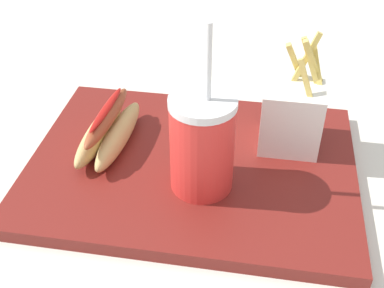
{
  "coord_description": "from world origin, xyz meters",
  "views": [
    {
      "loc": [
        0.09,
        -0.54,
        0.47
      ],
      "look_at": [
        0.0,
        0.0,
        0.05
      ],
      "focal_mm": 46.49,
      "sensor_mm": 36.0,
      "label": 1
    }
  ],
  "objects_px": {
    "soda_cup": "(202,143)",
    "fries_basket": "(291,114)",
    "ketchup_cup_1": "(183,111)",
    "hot_dog_1": "(109,130)"
  },
  "relations": [
    {
      "from": "fries_basket",
      "to": "ketchup_cup_1",
      "type": "bearing_deg",
      "value": 165.73
    },
    {
      "from": "hot_dog_1",
      "to": "fries_basket",
      "type": "bearing_deg",
      "value": 10.09
    },
    {
      "from": "soda_cup",
      "to": "fries_basket",
      "type": "relative_size",
      "value": 1.38
    },
    {
      "from": "soda_cup",
      "to": "fries_basket",
      "type": "height_order",
      "value": "soda_cup"
    },
    {
      "from": "soda_cup",
      "to": "hot_dog_1",
      "type": "xyz_separation_m",
      "value": [
        -0.15,
        0.07,
        -0.04
      ]
    },
    {
      "from": "hot_dog_1",
      "to": "ketchup_cup_1",
      "type": "relative_size",
      "value": 5.28
    },
    {
      "from": "soda_cup",
      "to": "ketchup_cup_1",
      "type": "height_order",
      "value": "soda_cup"
    },
    {
      "from": "fries_basket",
      "to": "ketchup_cup_1",
      "type": "distance_m",
      "value": 0.18
    },
    {
      "from": "soda_cup",
      "to": "ketchup_cup_1",
      "type": "relative_size",
      "value": 7.09
    },
    {
      "from": "fries_basket",
      "to": "soda_cup",
      "type": "bearing_deg",
      "value": -135.14
    }
  ]
}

